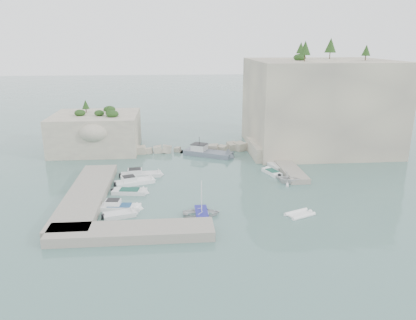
{
  "coord_description": "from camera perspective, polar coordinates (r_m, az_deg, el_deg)",
  "views": [
    {
      "loc": [
        -5.18,
        -53.07,
        20.67
      ],
      "look_at": [
        0.0,
        6.0,
        3.0
      ],
      "focal_mm": 35.0,
      "sensor_mm": 36.0,
      "label": 1
    }
  ],
  "objects": [
    {
      "name": "rowboat",
      "position": [
        50.03,
        -0.91,
        -7.81
      ],
      "size": [
        4.58,
        3.28,
        0.94
      ],
      "primitive_type": "imported",
      "rotation": [
        0.0,
        0.0,
        1.58
      ],
      "color": "white",
      "rests_on": "ground"
    },
    {
      "name": "tender_east_d",
      "position": [
        72.79,
        8.26,
        -0.08
      ],
      "size": [
        4.76,
        3.49,
        1.73
      ],
      "primitive_type": "imported",
      "rotation": [
        0.0,
        0.0,
        1.11
      ],
      "color": "silver",
      "rests_on": "ground"
    },
    {
      "name": "motorboat_e",
      "position": [
        50.86,
        -12.33,
        -7.79
      ],
      "size": [
        4.49,
        2.8,
        0.7
      ],
      "primitive_type": null,
      "rotation": [
        0.0,
        0.0,
        0.28
      ],
      "color": "silver",
      "rests_on": "ground"
    },
    {
      "name": "motorboat_b",
      "position": [
        61.58,
        -10.25,
        -3.29
      ],
      "size": [
        6.59,
        4.0,
        1.4
      ],
      "primitive_type": null,
      "rotation": [
        0.0,
        0.0,
        0.34
      ],
      "color": "white",
      "rests_on": "ground"
    },
    {
      "name": "outcrop_west",
      "position": [
        81.29,
        -15.43,
        3.8
      ],
      "size": [
        16.0,
        14.0,
        7.0
      ],
      "primitive_type": "cube",
      "color": "beige",
      "rests_on": "ground"
    },
    {
      "name": "quay_south",
      "position": [
        45.54,
        -10.72,
        -9.94
      ],
      "size": [
        18.0,
        4.0,
        1.1
      ],
      "primitive_type": "cube",
      "color": "#9E9689",
      "rests_on": "ground"
    },
    {
      "name": "cliff_terrace",
      "position": [
        75.88,
        9.03,
        1.56
      ],
      "size": [
        8.0,
        10.0,
        2.5
      ],
      "primitive_type": "cube",
      "color": "beige",
      "rests_on": "ground"
    },
    {
      "name": "tender_east_a",
      "position": [
        61.9,
        11.12,
        -3.24
      ],
      "size": [
        4.69,
        4.45,
        1.95
      ],
      "primitive_type": "imported",
      "rotation": [
        0.0,
        0.0,
        1.14
      ],
      "color": "silver",
      "rests_on": "ground"
    },
    {
      "name": "motorboat_c",
      "position": [
        57.93,
        -10.96,
        -4.63
      ],
      "size": [
        5.4,
        2.58,
        0.7
      ],
      "primitive_type": null,
      "rotation": [
        0.0,
        0.0,
        -0.14
      ],
      "color": "silver",
      "rests_on": "ground"
    },
    {
      "name": "tender_east_b",
      "position": [
        65.72,
        8.97,
        -1.95
      ],
      "size": [
        2.86,
        4.64,
        0.7
      ],
      "primitive_type": null,
      "rotation": [
        0.0,
        0.0,
        1.91
      ],
      "color": "white",
      "rests_on": "ground"
    },
    {
      "name": "ledge_east",
      "position": [
        68.83,
        10.97,
        -0.85
      ],
      "size": [
        3.0,
        16.0,
        0.8
      ],
      "primitive_type": "cube",
      "color": "#9E9689",
      "rests_on": "ground"
    },
    {
      "name": "motorboat_a",
      "position": [
        64.64,
        -9.37,
        -2.28
      ],
      "size": [
        7.01,
        2.52,
        1.4
      ],
      "primitive_type": null,
      "rotation": [
        0.0,
        0.0,
        0.07
      ],
      "color": "silver",
      "rests_on": "ground"
    },
    {
      "name": "inflatable_dinghy",
      "position": [
        51.28,
        12.77,
        -7.62
      ],
      "size": [
        4.16,
        3.16,
        0.44
      ],
      "primitive_type": null,
      "rotation": [
        0.0,
        0.0,
        0.41
      ],
      "color": "white",
      "rests_on": "ground"
    },
    {
      "name": "quay_west",
      "position": [
        57.06,
        -16.68,
        -4.79
      ],
      "size": [
        5.0,
        24.0,
        1.1
      ],
      "primitive_type": "cube",
      "color": "#9E9689",
      "rests_on": "ground"
    },
    {
      "name": "tender_east_c",
      "position": [
        69.58,
        9.36,
        -0.92
      ],
      "size": [
        3.19,
        5.91,
        0.7
      ],
      "primitive_type": null,
      "rotation": [
        0.0,
        0.0,
        1.83
      ],
      "color": "silver",
      "rests_on": "ground"
    },
    {
      "name": "vegetation",
      "position": [
        80.86,
        11.9,
        14.31
      ],
      "size": [
        53.48,
        13.88,
        13.4
      ],
      "color": "#1E4219",
      "rests_on": "ground"
    },
    {
      "name": "work_boat",
      "position": [
        75.15,
        0.03,
        0.63
      ],
      "size": [
        10.1,
        7.3,
        2.2
      ],
      "primitive_type": null,
      "rotation": [
        0.0,
        0.0,
        -0.5
      ],
      "color": "slate",
      "rests_on": "ground"
    },
    {
      "name": "rowboat_mast",
      "position": [
        49.03,
        -0.92,
        -5.07
      ],
      "size": [
        0.1,
        0.1,
        4.2
      ],
      "primitive_type": "cylinder",
      "color": "white",
      "rests_on": "rowboat"
    },
    {
      "name": "breakwater",
      "position": [
        77.79,
        -1.76,
        1.71
      ],
      "size": [
        28.0,
        3.0,
        1.4
      ],
      "primitive_type": "cube",
      "color": "beige",
      "rests_on": "ground"
    },
    {
      "name": "motorboat_d",
      "position": [
        52.94,
        -12.31,
        -6.79
      ],
      "size": [
        5.95,
        2.35,
        1.4
      ],
      "primitive_type": null,
      "rotation": [
        0.0,
        0.0,
        -0.11
      ],
      "color": "white",
      "rests_on": "ground"
    },
    {
      "name": "cliff_east",
      "position": [
        82.03,
        15.28,
        7.48
      ],
      "size": [
        26.0,
        22.0,
        17.0
      ],
      "primitive_type": "cube",
      "color": "beige",
      "rests_on": "ground"
    },
    {
      "name": "ground",
      "position": [
        57.18,
        0.53,
        -4.6
      ],
      "size": [
        400.0,
        400.0,
        0.0
      ],
      "primitive_type": "plane",
      "color": "slate",
      "rests_on": "ground"
    }
  ]
}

